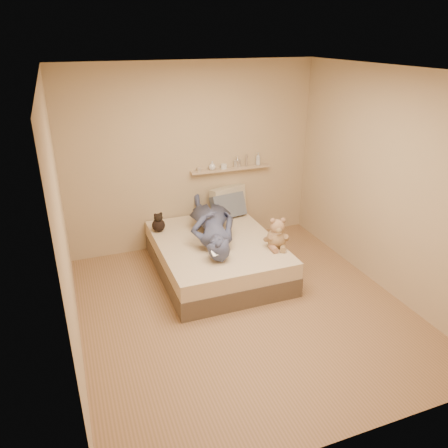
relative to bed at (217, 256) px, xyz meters
name	(u,v)px	position (x,y,z in m)	size (l,w,h in m)	color
room	(246,203)	(0.00, -0.93, 1.08)	(3.80, 3.80, 3.80)	#9A6F4F
bed	(217,256)	(0.00, 0.00, 0.00)	(1.50, 1.90, 0.45)	brown
game_console	(218,252)	(-0.18, -0.59, 0.38)	(0.18, 0.10, 0.06)	#ACAFB3
teddy_bear	(277,235)	(0.64, -0.45, 0.39)	(0.32, 0.33, 0.41)	tan
dark_plush	(158,223)	(-0.63, 0.55, 0.34)	(0.18, 0.18, 0.27)	black
pillow_cream	(228,200)	(0.48, 0.83, 0.43)	(0.55, 0.16, 0.40)	#C1B598
pillow_grey	(228,206)	(0.43, 0.69, 0.40)	(0.50, 0.14, 0.34)	slate
person	(212,223)	(-0.01, 0.15, 0.42)	(0.59, 1.61, 0.38)	#424867
wall_shelf	(231,169)	(0.55, 0.91, 0.88)	(1.20, 0.12, 0.03)	tan
shelf_bottles	(232,163)	(0.56, 0.91, 0.96)	(0.99, 0.13, 0.19)	#BCB2A1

